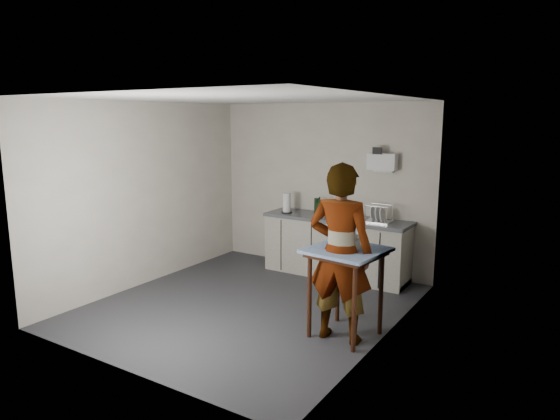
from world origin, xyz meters
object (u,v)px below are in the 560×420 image
Objects in this scene: standing_man at (340,253)px; paper_towel at (287,204)px; kitchen_counter at (336,248)px; dish_rack at (378,218)px; side_table at (346,260)px; bakery_box at (348,240)px; soda_can at (337,213)px; soap_bottle at (320,206)px; dark_bottle at (317,206)px.

paper_towel is (-1.81, 1.88, 0.09)m from standing_man.
kitchen_counter is 7.23× the size of paper_towel.
paper_towel reaches higher than dish_rack.
kitchen_counter is 1.03m from paper_towel.
paper_towel is at bearing 143.31° from side_table.
bakery_box is (0.01, 0.16, 0.11)m from standing_man.
standing_man is at bearing -91.37° from side_table.
soda_can is (-1.00, 2.01, 0.01)m from standing_man.
paper_towel reaches higher than soap_bottle.
dark_bottle is at bearing 177.68° from dish_rack.
kitchen_counter is at bearing -92.73° from soda_can.
side_table is 2.15m from soda_can.
bakery_box reaches higher than dish_rack.
bakery_box is at bearing 104.11° from side_table.
kitchen_counter is 1.16× the size of standing_man.
bakery_box is at bearing -78.87° from dish_rack.
standing_man is 0.19m from bakery_box.
kitchen_counter is at bearing 125.83° from side_table.
bakery_box reaches higher than dark_bottle.
soda_can is 0.49× the size of dark_bottle.
standing_man reaches higher than dish_rack.
paper_towel reaches higher than soda_can.
bakery_box reaches higher than kitchen_counter.
dark_bottle reaches higher than kitchen_counter.
side_table is 0.16m from standing_man.
soda_can reaches higher than side_table.
kitchen_counter is 2.26× the size of side_table.
standing_man is 5.16× the size of bakery_box.
dark_bottle is 0.71× the size of dish_rack.
bakery_box is at bearing -54.31° from soap_bottle.
standing_man is at bearing -63.26° from kitchen_counter.
standing_man is 7.60× the size of dark_bottle.
standing_man reaches higher than soda_can.
dark_bottle reaches higher than dish_rack.
dark_bottle is at bearing 17.28° from paper_towel.
side_table is (1.02, -1.87, 0.44)m from kitchen_counter.
standing_man is at bearing -56.02° from dark_bottle.
soda_can is 0.34× the size of bakery_box.
kitchen_counter is 0.55m from soda_can.
paper_towel is at bearing -172.60° from kitchen_counter.
soda_can is at bearing 13.21° from soap_bottle.
soda_can is (-1.02, 1.89, 0.11)m from side_table.
soda_can is at bearing -1.97° from dark_bottle.
dark_bottle is at bearing 133.18° from side_table.
dish_rack is (0.92, 0.03, -0.09)m from soap_bottle.
paper_towel is 0.87× the size of dish_rack.
bakery_box is at bearing -61.00° from kitchen_counter.
dish_rack is (-0.36, 1.86, 0.10)m from side_table.
kitchen_counter is 0.85m from dish_rack.
soap_bottle is at bearing -61.60° from standing_man.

